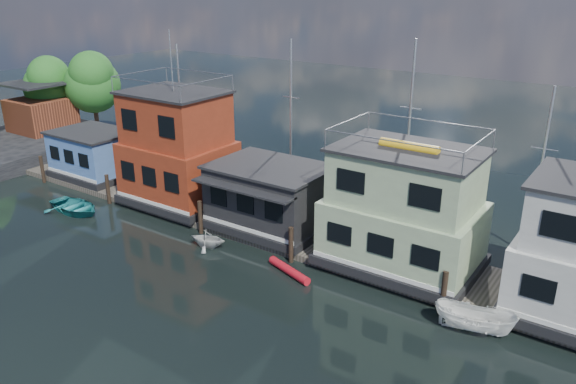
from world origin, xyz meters
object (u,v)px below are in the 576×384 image
Objects in this scene: houseboat_dark at (270,196)px; dinghy_teal at (75,207)px; motorboat at (475,320)px; red_kayak at (289,270)px; houseboat_green at (404,211)px; dinghy_white at (208,238)px; houseboat_blue at (94,154)px; houseboat_red at (178,150)px.

houseboat_dark is 1.71× the size of dinghy_teal.
red_kayak is (-10.14, -0.27, -0.48)m from motorboat.
red_kayak is at bearing -43.58° from houseboat_dark.
dinghy_teal is at bearing -166.58° from houseboat_green.
dinghy_white is 0.60× the size of motorboat.
houseboat_blue is at bearing 40.46° from dinghy_teal.
dinghy_white is (-10.75, -4.07, -2.96)m from houseboat_green.
dinghy_white is 11.38m from dinghy_teal.
houseboat_green is at bearing -85.57° from dinghy_white.
houseboat_blue is 9.69m from houseboat_red.
dinghy_white is 0.70× the size of red_kayak.
dinghy_white reaches higher than red_kayak.
houseboat_blue reaches higher than motorboat.
houseboat_red is 8.18m from houseboat_dark.
red_kayak is at bearing -10.50° from houseboat_blue.
houseboat_dark is 1.99× the size of motorboat.
houseboat_red is at bearing 40.65° from dinghy_white.
houseboat_blue is 1.48× the size of dinghy_teal.
houseboat_green is (17.00, 0.00, -0.55)m from houseboat_red.
houseboat_dark is at bearing -39.70° from dinghy_white.
houseboat_red is 2.73× the size of dinghy_teal.
houseboat_green is at bearing -76.21° from dinghy_teal.
motorboat is at bearing -14.59° from houseboat_dark.
houseboat_red reaches higher than dinghy_teal.
motorboat is 0.86× the size of dinghy_teal.
houseboat_blue is at bearing -180.00° from houseboat_green.
houseboat_dark is 9.07m from houseboat_green.
houseboat_red reaches higher than houseboat_blue.
dinghy_teal is (-27.42, -1.51, -0.27)m from motorboat.
houseboat_green reaches higher than houseboat_blue.
houseboat_dark reaches higher than red_kayak.
houseboat_blue is 0.86× the size of houseboat_dark.
houseboat_red is 1.60× the size of houseboat_dark.
houseboat_green is at bearing 47.18° from motorboat.
houseboat_red is (9.50, 0.00, 1.90)m from houseboat_blue.
motorboat is 27.46m from dinghy_teal.
motorboat is (16.10, 0.31, 0.13)m from dinghy_white.
dinghy_teal is (4.43, -5.26, -1.76)m from houseboat_blue.
houseboat_green is (26.50, 0.00, 1.34)m from houseboat_blue.
houseboat_red is at bearing 179.86° from houseboat_dark.
motorboat is 10.16m from red_kayak.
houseboat_red reaches higher than houseboat_green.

